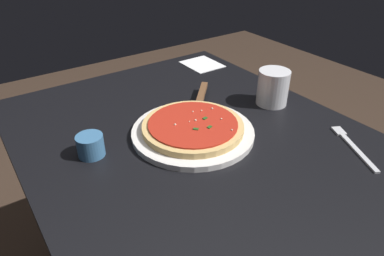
{
  "coord_description": "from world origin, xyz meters",
  "views": [
    {
      "loc": [
        -0.58,
        0.42,
        1.21
      ],
      "look_at": [
        0.02,
        0.0,
        0.76
      ],
      "focal_mm": 32.77,
      "sensor_mm": 36.0,
      "label": 1
    }
  ],
  "objects_px": {
    "fork": "(352,145)",
    "serving_plate": "(192,132)",
    "cup_small_sauce": "(91,146)",
    "napkin_folded_right": "(202,64)",
    "pizza": "(192,126)",
    "pizza_server": "(200,100)",
    "cup_tall_drink": "(273,87)"
  },
  "relations": [
    {
      "from": "serving_plate",
      "to": "cup_small_sauce",
      "type": "relative_size",
      "value": 4.98
    },
    {
      "from": "cup_small_sauce",
      "to": "napkin_folded_right",
      "type": "bearing_deg",
      "value": -60.23
    },
    {
      "from": "cup_tall_drink",
      "to": "napkin_folded_right",
      "type": "distance_m",
      "value": 0.36
    },
    {
      "from": "cup_small_sauce",
      "to": "fork",
      "type": "xyz_separation_m",
      "value": [
        -0.32,
        -0.52,
        -0.02
      ]
    },
    {
      "from": "napkin_folded_right",
      "to": "serving_plate",
      "type": "bearing_deg",
      "value": 140.69
    },
    {
      "from": "serving_plate",
      "to": "pizza_server",
      "type": "xyz_separation_m",
      "value": [
        0.11,
        -0.11,
        0.01
      ]
    },
    {
      "from": "fork",
      "to": "serving_plate",
      "type": "bearing_deg",
      "value": 47.86
    },
    {
      "from": "cup_small_sauce",
      "to": "fork",
      "type": "relative_size",
      "value": 0.35
    },
    {
      "from": "cup_tall_drink",
      "to": "napkin_folded_right",
      "type": "height_order",
      "value": "cup_tall_drink"
    },
    {
      "from": "serving_plate",
      "to": "cup_tall_drink",
      "type": "xyz_separation_m",
      "value": [
        0.01,
        -0.29,
        0.04
      ]
    },
    {
      "from": "fork",
      "to": "pizza_server",
      "type": "bearing_deg",
      "value": 25.82
    },
    {
      "from": "pizza_server",
      "to": "napkin_folded_right",
      "type": "height_order",
      "value": "pizza_server"
    },
    {
      "from": "napkin_folded_right",
      "to": "fork",
      "type": "xyz_separation_m",
      "value": [
        -0.62,
        0.02,
        0.0
      ]
    },
    {
      "from": "napkin_folded_right",
      "to": "cup_tall_drink",
      "type": "bearing_deg",
      "value": 177.35
    },
    {
      "from": "pizza_server",
      "to": "napkin_folded_right",
      "type": "xyz_separation_m",
      "value": [
        0.26,
        -0.2,
        -0.02
      ]
    },
    {
      "from": "serving_plate",
      "to": "napkin_folded_right",
      "type": "distance_m",
      "value": 0.48
    },
    {
      "from": "serving_plate",
      "to": "pizza_server",
      "type": "height_order",
      "value": "pizza_server"
    },
    {
      "from": "cup_tall_drink",
      "to": "cup_small_sauce",
      "type": "relative_size",
      "value": 1.65
    },
    {
      "from": "serving_plate",
      "to": "cup_tall_drink",
      "type": "distance_m",
      "value": 0.29
    },
    {
      "from": "pizza",
      "to": "napkin_folded_right",
      "type": "bearing_deg",
      "value": -39.31
    },
    {
      "from": "serving_plate",
      "to": "cup_small_sauce",
      "type": "distance_m",
      "value": 0.24
    },
    {
      "from": "pizza",
      "to": "cup_tall_drink",
      "type": "relative_size",
      "value": 2.5
    },
    {
      "from": "pizza",
      "to": "cup_small_sauce",
      "type": "relative_size",
      "value": 4.11
    },
    {
      "from": "pizza_server",
      "to": "napkin_folded_right",
      "type": "bearing_deg",
      "value": -37.31
    },
    {
      "from": "pizza",
      "to": "pizza_server",
      "type": "distance_m",
      "value": 0.15
    },
    {
      "from": "pizza",
      "to": "cup_small_sauce",
      "type": "height_order",
      "value": "cup_small_sauce"
    },
    {
      "from": "cup_small_sauce",
      "to": "fork",
      "type": "distance_m",
      "value": 0.61
    },
    {
      "from": "pizza_server",
      "to": "cup_tall_drink",
      "type": "relative_size",
      "value": 1.89
    },
    {
      "from": "serving_plate",
      "to": "fork",
      "type": "relative_size",
      "value": 1.74
    },
    {
      "from": "pizza",
      "to": "cup_small_sauce",
      "type": "distance_m",
      "value": 0.24
    },
    {
      "from": "pizza_server",
      "to": "cup_tall_drink",
      "type": "xyz_separation_m",
      "value": [
        -0.1,
        -0.18,
        0.03
      ]
    },
    {
      "from": "fork",
      "to": "napkin_folded_right",
      "type": "bearing_deg",
      "value": -1.72
    }
  ]
}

